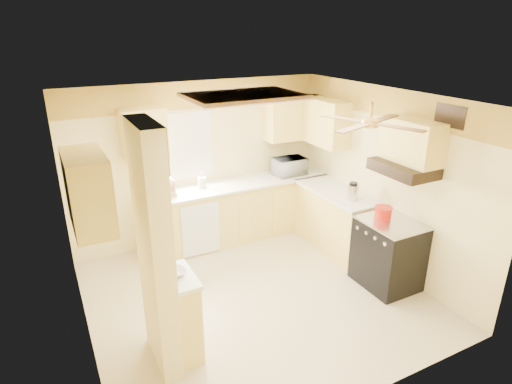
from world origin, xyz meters
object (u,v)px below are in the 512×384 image
stove (388,253)px  dutch_oven (383,212)px  microwave (290,166)px  bowl (175,273)px  kettle (353,192)px

stove → dutch_oven: dutch_oven is taller
microwave → dutch_oven: size_ratio=2.24×
bowl → kettle: bearing=14.8°
dutch_oven → stove: bearing=-81.0°
stove → bowl: bowl is taller
dutch_oven → kettle: kettle is taller
dutch_oven → kettle: 0.63m
microwave → stove: bearing=96.5°
stove → bowl: size_ratio=4.09×
stove → kettle: size_ratio=3.56×
stove → kettle: kettle is taller
stove → bowl: bearing=179.4°
microwave → kettle: microwave is taller
stove → bowl: (-2.84, 0.03, 0.51)m
dutch_oven → kettle: (0.01, 0.63, 0.07)m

